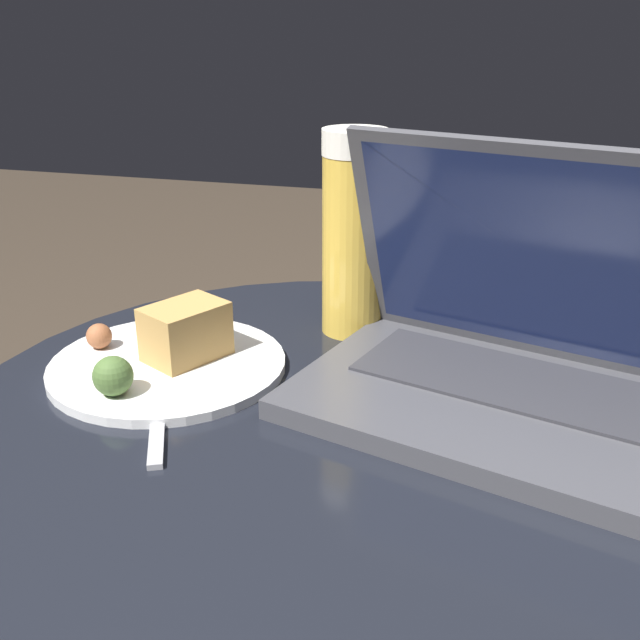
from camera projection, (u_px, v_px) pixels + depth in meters
name	position (u px, v px, depth m)	size (l,w,h in m)	color
table	(331.00, 554.00, 0.71)	(0.68, 0.68, 0.49)	black
laptop	(506.00, 354.00, 0.65)	(0.38, 0.31, 0.23)	#47474C
beer_glass	(354.00, 234.00, 0.78)	(0.07, 0.07, 0.22)	gold
snack_plate	(169.00, 355.00, 0.72)	(0.23, 0.23, 0.06)	white
fork	(159.00, 402.00, 0.66)	(0.09, 0.17, 0.01)	#B2B2B7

